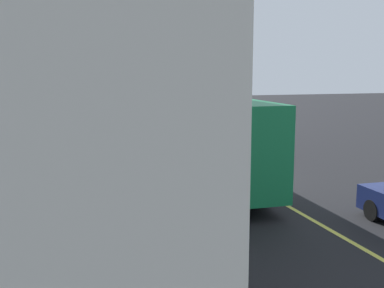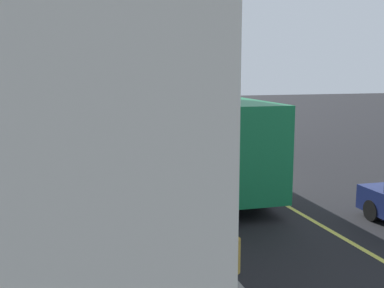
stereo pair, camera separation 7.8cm
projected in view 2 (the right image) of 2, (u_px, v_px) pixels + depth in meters
The scene contains 8 objects.
ground at pixel (242, 180), 19.53m from camera, with size 120.00×120.00×0.00m, color black.
sidewalk at pixel (118, 187), 18.07m from camera, with size 80.00×2.55×0.15m, color gray.
lane_centre_stripe at pixel (242, 180), 19.53m from camera, with size 36.00×0.16×0.01m, color #D8D14C.
bus at pixel (200, 134), 18.80m from camera, with size 11.18×2.80×3.50m.
traffic_light at pixel (164, 140), 13.48m from camera, with size 0.30×0.52×3.20m.
car_white at pixel (222, 132), 28.66m from camera, with size 4.34×1.94×1.52m.
pedestrian_near_storefront at pixel (231, 262), 8.41m from camera, with size 0.34×0.34×1.63m.
pedestrian_waiting at pixel (176, 219), 10.46m from camera, with size 0.34×0.34×1.81m.
Camera 2 is at (-17.66, 7.45, 4.53)m, focal length 43.96 mm.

